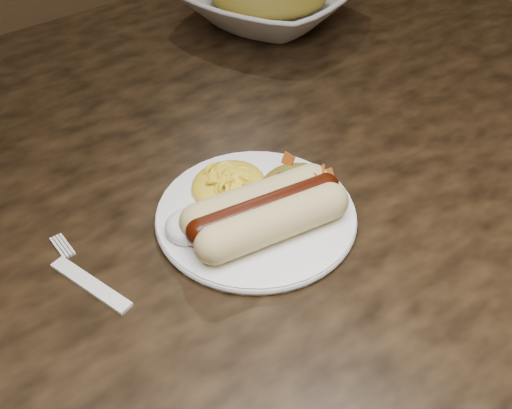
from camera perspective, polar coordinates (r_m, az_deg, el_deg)
table at (r=0.77m, az=-12.43°, el=-3.63°), size 1.60×0.90×0.75m
plate at (r=0.64m, az=0.00°, el=-1.03°), size 0.27×0.27×0.01m
hotdog at (r=0.61m, az=0.91°, el=-0.61°), size 0.15×0.09×0.04m
mac_and_cheese at (r=0.66m, az=-2.67°, el=2.79°), size 0.11×0.10×0.03m
sour_cream at (r=0.61m, az=-6.54°, el=-1.68°), size 0.05×0.05×0.03m
taco_salad at (r=0.65m, az=4.11°, el=2.00°), size 0.09×0.09×0.04m
fork at (r=0.60m, az=-15.47°, el=-7.35°), size 0.06×0.14×0.00m
serving_bowl at (r=1.04m, az=1.21°, el=18.85°), size 0.35×0.35×0.07m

